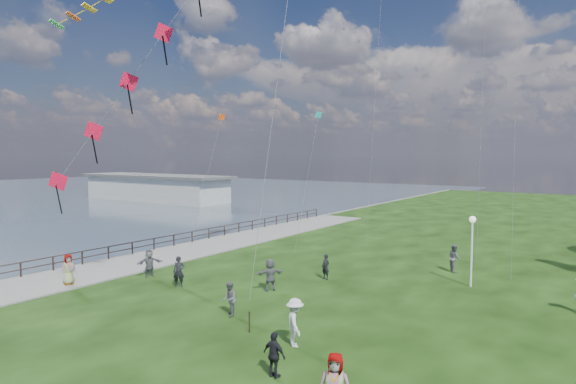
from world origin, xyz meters
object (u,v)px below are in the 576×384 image
Objects in this scene: person_6 at (326,267)px; person_7 at (454,258)px; person_3 at (274,355)px; person_2 at (295,322)px; pier_pavilion at (155,187)px; person_0 at (179,272)px; person_1 at (229,299)px; person_11 at (270,275)px; person_10 at (68,271)px; lamppost at (472,236)px; person_5 at (149,263)px.

person_7 is (5.77, 6.24, 0.13)m from person_6.
person_3 is 1.02× the size of person_6.
person_2 is 10.21m from person_6.
pier_pavilion reaches higher than person_0.
person_1 is 4.49m from person_11.
person_2 is at bearing 76.15° from person_11.
person_1 is 10.93m from person_10.
person_3 is at bearing 154.78° from person_2.
lamppost reaches higher than person_7.
person_1 is 0.93× the size of person_10.
person_2 is 1.06× the size of person_11.
person_11 is (7.86, 1.75, 0.05)m from person_5.
pier_pavilion is at bearing 57.93° from person_10.
pier_pavilion reaches higher than person_3.
person_5 is at bearing -45.26° from person_11.
person_0 is at bearing -38.64° from pier_pavilion.
person_2 is 15.27m from person_10.
person_10 is (-18.72, -12.76, -2.03)m from lamppost.
person_11 is at bearing -141.44° from lamppost.
lamppost is 2.65× the size of person_6.
pier_pavilion is 18.90× the size of person_1.
lamppost reaches higher than person_3.
person_11 is at bearing 109.61° from person_7.
person_0 is at bearing -145.29° from lamppost.
lamppost is 2.27× the size of person_11.
lamppost is 2.31× the size of person_0.
person_5 is 8.05m from person_11.
person_2 is at bearing 31.34° from person_1.
person_6 is at bearing -36.87° from person_10.
person_10 is at bearing -145.73° from lamppost.
person_2 is at bearing -66.26° from person_3.
person_10 is 0.97× the size of person_11.
person_1 is at bearing -30.64° from person_3.
person_7 is (-1.76, 3.02, -2.01)m from lamppost.
lamppost is 2.27× the size of person_7.
lamppost is at bearing -59.82° from person_2.
person_0 is 6.27m from person_10.
person_2 is (4.42, -1.17, 0.15)m from person_1.
pier_pavilion is 67.37m from person_2.
person_5 is (-14.11, 6.38, 0.06)m from person_3.
person_1 is 0.90× the size of person_7.
person_6 is at bearing -20.94° from person_2.
person_3 is at bearing -85.72° from person_10.
person_11 reaches higher than person_10.
person_7 is at bearing -34.37° from person_10.
person_0 is 1.01× the size of person_10.
person_2 reaches higher than person_1.
person_10 reaches higher than person_6.
person_7 is at bearing -27.53° from person_5.
person_1 is at bearing 44.26° from person_11.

